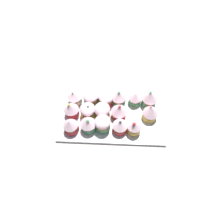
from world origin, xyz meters
TOP-DOWN VIEW (x-y plane):
  - ground_plane at (0.00, 0.00)cm, footprint 180.00×180.00cm
  - baking_tray at (0.00, 0.00)cm, footprint 43.16×24.30cm
  - cupcake_0 at (-15.27, -6.38)cm, footprint 6.44×6.44cm
  - cupcake_1 at (-9.37, -6.92)cm, footprint 5.49×5.49cm
  - cupcake_2 at (-2.54, -6.64)cm, footprint 6.19×6.19cm
  - cupcake_3 at (2.75, -6.14)cm, footprint 6.54×6.54cm
  - cupcake_4 at (9.05, -6.44)cm, footprint 6.63×6.63cm
  - cupcake_5 at (15.84, -6.15)cm, footprint 6.17×6.17cm
  - cupcake_6 at (-15.41, -0.45)cm, footprint 6.29×6.29cm
  - cupcake_7 at (-2.78, -0.10)cm, footprint 6.41×6.41cm
  - cupcake_8 at (3.86, 0.11)cm, footprint 6.32×6.32cm
  - cupcake_9 at (9.69, 0.08)cm, footprint 6.15×6.15cm
  - cupcake_10 at (16.29, -0.38)cm, footprint 6.02×6.02cm
  - cupcake_11 at (-8.86, 6.46)cm, footprint 5.71×5.71cm
  - cupcake_12 at (-3.37, 6.19)cm, footprint 5.90×5.90cm
  - cupcake_13 at (3.34, 5.63)cm, footprint 6.21×6.21cm
  - cupcake_14 at (8.95, 6.19)cm, footprint 6.12×6.12cm
  - cupcake_15 at (15.69, 6.98)cm, footprint 5.73×5.73cm

SIDE VIEW (x-z plane):
  - ground_plane at x=0.00cm, z-range -3.00..0.00cm
  - baking_tray at x=0.00cm, z-range 0.00..1.20cm
  - cupcake_9 at x=9.69cm, z-range 1.04..7.82cm
  - cupcake_1 at x=-9.37cm, z-range 1.27..7.60cm
  - cupcake_3 at x=2.75cm, z-range 1.32..7.73cm
  - cupcake_4 at x=9.05cm, z-range 1.20..7.89cm
  - cupcake_12 at x=-3.37cm, z-range 1.06..8.21cm
  - cupcake_13 at x=3.34cm, z-range 1.33..8.22cm
  - cupcake_8 at x=3.86cm, z-range 1.17..8.46cm
  - cupcake_5 at x=15.84cm, z-range 1.28..8.39cm
  - cupcake_15 at x=15.69cm, z-range 1.22..8.58cm
  - cupcake_6 at x=-15.41cm, z-range 1.17..8.70cm
  - cupcake_11 at x=-8.86cm, z-range 1.15..8.88cm
  - cupcake_2 at x=-2.54cm, z-range 1.09..8.95cm
  - cupcake_14 at x=8.95cm, z-range 1.21..8.94cm
  - cupcake_7 at x=-2.78cm, z-range 1.17..9.12cm
  - cupcake_10 at x=16.29cm, z-range 1.25..9.23cm
  - cupcake_0 at x=-15.27cm, z-range 1.18..9.53cm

